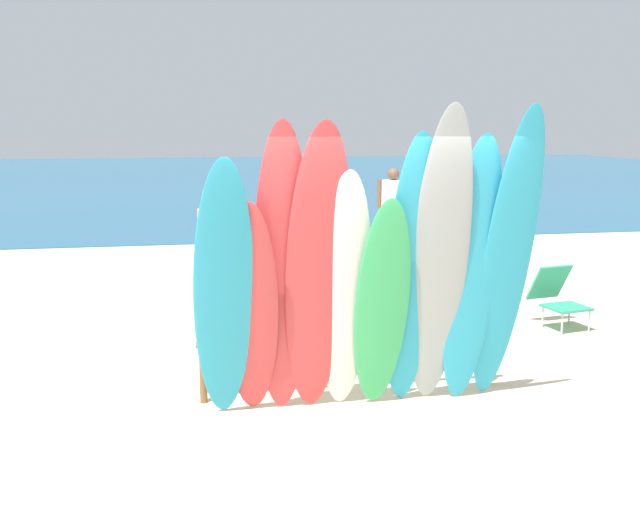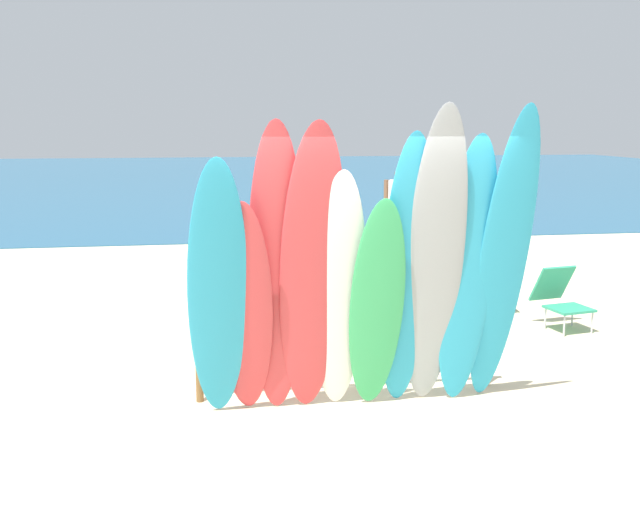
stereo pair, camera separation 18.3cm
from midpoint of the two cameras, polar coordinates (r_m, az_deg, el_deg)
name	(u,v)px [view 2 (the right image)]	position (r m, az deg, el deg)	size (l,w,h in m)	color
ground	(253,215)	(20.86, -5.02, 3.14)	(60.00, 60.00, 0.00)	beige
ocean_water	(232,176)	(35.98, -6.72, 6.15)	(60.00, 40.00, 0.02)	#235B7F
surfboard_rack	(347,346)	(7.12, 2.83, -7.10)	(2.95, 0.07, 0.60)	brown
surfboard_teal_0	(218,294)	(6.22, -7.16, -3.00)	(0.51, 0.08, 2.45)	#289EC6
surfboard_red_1	(245,311)	(6.36, -5.03, -4.35)	(0.48, 0.08, 2.07)	#D13D42
surfboard_red_2	(276,273)	(6.32, -2.59, -1.39)	(0.50, 0.07, 2.69)	#D13D42
surfboard_red_3	(312,273)	(6.32, 0.22, -1.39)	(0.58, 0.07, 2.70)	#D13D42
surfboard_white_4	(339,294)	(6.45, 2.35, -3.00)	(0.46, 0.07, 2.29)	white
surfboard_green_5	(377,306)	(6.51, 5.27, -3.99)	(0.49, 0.08, 2.06)	#38B266
surfboard_teal_6	(406,275)	(6.52, 7.54, -1.54)	(0.46, 0.07, 2.61)	#289EC6
surfboard_grey_7	(435,263)	(6.51, 9.74, -0.58)	(0.52, 0.08, 2.86)	#999EA3
surfboard_teal_8	(467,275)	(6.68, 12.17, -1.49)	(0.49, 0.06, 2.58)	#289EC6
surfboard_teal_9	(503,261)	(6.73, 14.86, -0.44)	(0.46, 0.06, 2.87)	#289EC6
beachgoer_photographing	(306,218)	(12.40, -0.64, 2.93)	(0.45, 0.66, 1.75)	brown
beachgoer_strolling	(216,240)	(10.58, -7.60, 1.21)	(0.43, 0.50, 1.64)	tan
beachgoer_midbeach	(400,205)	(14.66, 6.61, 3.95)	(0.60, 0.38, 1.72)	brown
beach_chair_red	(560,296)	(9.89, 18.75, -2.98)	(0.63, 0.82, 0.79)	#B7B7BC
beach_chair_blue	(491,278)	(10.67, 13.68, -1.76)	(0.57, 0.77, 0.80)	#B7B7BC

